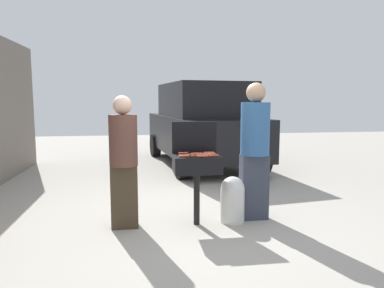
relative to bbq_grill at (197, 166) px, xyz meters
name	(u,v)px	position (x,y,z in m)	size (l,w,h in m)	color
ground_plane	(181,223)	(-0.20, 0.07, -0.77)	(24.00, 24.00, 0.00)	#9E998E
bbq_grill	(197,166)	(0.00, 0.00, 0.00)	(0.60, 0.44, 0.92)	black
grill_lid_open	(194,137)	(0.00, 0.22, 0.35)	(0.60, 0.05, 0.42)	black
hot_dog_0	(196,156)	(-0.03, -0.13, 0.16)	(0.03, 0.03, 0.13)	#AD4228
hot_dog_1	(201,155)	(0.06, -0.03, 0.16)	(0.03, 0.03, 0.13)	#C6593D
hot_dog_2	(211,154)	(0.18, -0.01, 0.16)	(0.03, 0.03, 0.13)	#C6593D
hot_dog_3	(210,153)	(0.19, 0.07, 0.16)	(0.03, 0.03, 0.13)	#AD4228
hot_dog_4	(196,154)	(0.01, 0.07, 0.16)	(0.03, 0.03, 0.13)	#B74C33
hot_dog_5	(195,154)	(-0.02, 0.03, 0.16)	(0.03, 0.03, 0.13)	#AD4228
hot_dog_6	(184,156)	(-0.18, -0.13, 0.16)	(0.03, 0.03, 0.13)	#B74C33
hot_dog_7	(208,155)	(0.12, -0.11, 0.16)	(0.03, 0.03, 0.13)	#C6593D
hot_dog_8	(203,155)	(0.07, -0.06, 0.16)	(0.03, 0.03, 0.13)	#AD4228
hot_dog_9	(184,155)	(-0.17, -0.07, 0.16)	(0.03, 0.03, 0.13)	#C6593D
hot_dog_10	(183,153)	(-0.16, 0.14, 0.16)	(0.03, 0.03, 0.13)	#B74C33
hot_dog_11	(214,156)	(0.19, -0.15, 0.16)	(0.03, 0.03, 0.13)	#AD4228
hot_dog_12	(190,155)	(-0.09, -0.03, 0.16)	(0.03, 0.03, 0.13)	#AD4228
hot_dog_13	(202,156)	(0.04, -0.17, 0.16)	(0.03, 0.03, 0.13)	#B74C33
hot_dog_14	(206,154)	(0.12, 0.02, 0.16)	(0.03, 0.03, 0.13)	#B74C33
hot_dog_15	(208,153)	(0.18, 0.12, 0.16)	(0.03, 0.03, 0.13)	#C6593D
propane_tank	(233,198)	(0.49, 0.02, -0.45)	(0.32, 0.32, 0.62)	silver
person_left	(124,157)	(-0.92, 0.02, 0.14)	(0.35, 0.35, 1.68)	#3F3323
person_right	(255,146)	(0.81, 0.11, 0.23)	(0.39, 0.39, 1.85)	#333847
parked_minivan	(202,124)	(0.83, 4.29, 0.25)	(2.51, 4.62, 2.02)	black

